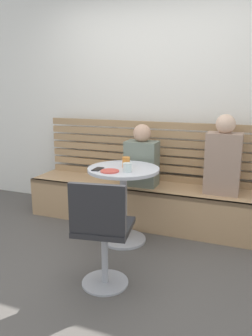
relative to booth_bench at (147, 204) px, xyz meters
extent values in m
plane|color=#514C47|center=(0.00, -1.20, -0.22)|extent=(8.00, 8.00, 0.00)
cube|color=white|center=(0.00, 0.44, 1.23)|extent=(5.20, 0.10, 2.90)
cube|color=tan|center=(0.00, 0.00, 0.00)|extent=(2.70, 0.52, 0.44)
cube|color=#94734F|center=(0.00, -0.24, 0.20)|extent=(2.70, 0.04, 0.04)
cube|color=#A68157|center=(0.00, 0.24, 0.26)|extent=(2.65, 0.04, 0.07)
cube|color=tan|center=(0.00, 0.24, 0.36)|extent=(2.65, 0.04, 0.07)
cube|color=#A68157|center=(0.00, 0.24, 0.46)|extent=(2.65, 0.04, 0.07)
cube|color=tan|center=(0.00, 0.24, 0.56)|extent=(2.65, 0.04, 0.07)
cube|color=#A68157|center=(0.00, 0.24, 0.66)|extent=(2.65, 0.04, 0.07)
cube|color=tan|center=(0.00, 0.24, 0.75)|extent=(2.65, 0.04, 0.07)
cube|color=#A68157|center=(0.00, 0.24, 0.85)|extent=(2.65, 0.04, 0.07)
cylinder|color=#ADADB2|center=(-0.08, -0.50, -0.21)|extent=(0.44, 0.44, 0.02)
cylinder|color=#ADADB2|center=(-0.08, -0.50, 0.15)|extent=(0.07, 0.07, 0.69)
cylinder|color=silver|center=(-0.08, -0.50, 0.50)|extent=(0.68, 0.68, 0.03)
cylinder|color=#ADADB2|center=(0.07, -1.25, -0.21)|extent=(0.36, 0.36, 0.02)
cylinder|color=#ADADB2|center=(0.07, -1.25, 0.00)|extent=(0.05, 0.05, 0.45)
cube|color=#232326|center=(0.07, -1.25, 0.25)|extent=(0.46, 0.46, 0.04)
cube|color=#232326|center=(0.10, -1.42, 0.45)|extent=(0.40, 0.11, 0.36)
cube|color=#9E7F6B|center=(0.78, 0.00, 0.52)|extent=(0.34, 0.22, 0.61)
sphere|color=#DBB293|center=(0.78, 0.00, 0.91)|extent=(0.19, 0.19, 0.19)
cube|color=slate|center=(-0.06, -0.02, 0.46)|extent=(0.34, 0.22, 0.48)
sphere|color=tan|center=(-0.06, -0.02, 0.79)|extent=(0.19, 0.19, 0.19)
cylinder|color=orange|center=(-0.06, -0.47, 0.57)|extent=(0.07, 0.07, 0.10)
cylinder|color=silver|center=(0.01, -0.63, 0.56)|extent=(0.08, 0.08, 0.08)
cylinder|color=#DB4C42|center=(-0.14, -0.69, 0.52)|extent=(0.17, 0.17, 0.01)
cube|color=black|center=(-0.28, -0.65, 0.52)|extent=(0.07, 0.14, 0.01)
camera|label=1|loc=(1.07, -3.35, 1.26)|focal=35.83mm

